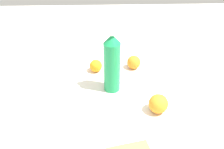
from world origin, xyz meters
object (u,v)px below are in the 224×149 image
Objects in this scene: orange_1 at (158,104)px; orange_2 at (96,66)px; water_bottle at (112,63)px; orange_0 at (134,62)px.

orange_2 is (-0.26, 0.32, -0.01)m from orange_1.
water_bottle is 4.31× the size of orange_0.
orange_0 is at bearing 100.54° from orange_1.
orange_2 is (-0.08, 0.16, -0.11)m from water_bottle.
orange_2 is (-0.20, -0.02, -0.00)m from orange_0.
water_bottle is 0.27m from orange_1.
orange_0 is 0.35m from orange_1.
orange_0 is 1.09× the size of orange_2.
water_bottle reaches higher than orange_1.
orange_2 is at bearing 129.39° from orange_1.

